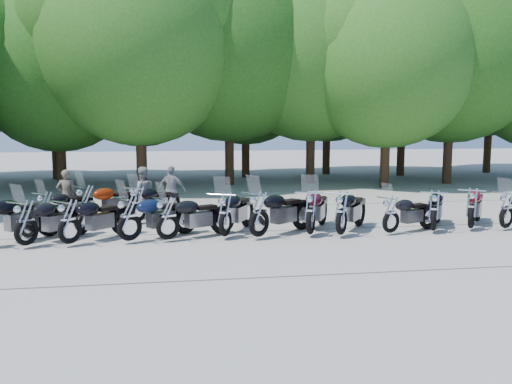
{
  "coord_description": "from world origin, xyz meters",
  "views": [
    {
      "loc": [
        -2.32,
        -13.07,
        2.99
      ],
      "look_at": [
        0.0,
        1.5,
        1.1
      ],
      "focal_mm": 38.0,
      "sensor_mm": 36.0,
      "label": 1
    }
  ],
  "objects": [
    {
      "name": "motorcycle_3",
      "position": [
        -3.35,
        0.5,
        0.67
      ],
      "size": [
        2.37,
        1.96,
        1.35
      ],
      "primitive_type": null,
      "rotation": [
        0.0,
        0.0,
        2.18
      ],
      "color": "#0C1837",
      "rests_on": "ground"
    },
    {
      "name": "motorcycle_9",
      "position": [
        3.49,
        0.44,
        0.59
      ],
      "size": [
        2.17,
        1.43,
        1.18
      ],
      "primitive_type": null,
      "rotation": [
        0.0,
        0.0,
        1.99
      ],
      "color": "black",
      "rests_on": "ground"
    },
    {
      "name": "tree_7",
      "position": [
        11.2,
        11.78,
        6.39
      ],
      "size": [
        8.79,
        8.79,
        10.79
      ],
      "color": "#3A2614",
      "rests_on": "ground"
    },
    {
      "name": "rider_0",
      "position": [
        -5.46,
        3.96,
        0.8
      ],
      "size": [
        0.61,
        0.42,
        1.59
      ],
      "primitive_type": "imported",
      "rotation": [
        0.0,
        0.0,
        3.22
      ],
      "color": "brown",
      "rests_on": "ground"
    },
    {
      "name": "tree_5",
      "position": [
        4.61,
        13.2,
        6.57
      ],
      "size": [
        9.04,
        9.04,
        11.1
      ],
      "color": "#3A2614",
      "rests_on": "ground"
    },
    {
      "name": "tree_4",
      "position": [
        0.54,
        13.09,
        6.64
      ],
      "size": [
        9.13,
        9.13,
        11.2
      ],
      "color": "#3A2614",
      "rests_on": "ground"
    },
    {
      "name": "motorcycle_12",
      "position": [
        6.94,
        0.55,
        0.62
      ],
      "size": [
        2.26,
        1.6,
        1.24
      ],
      "primitive_type": null,
      "rotation": [
        0.0,
        0.0,
        2.05
      ],
      "color": "black",
      "rests_on": "ground"
    },
    {
      "name": "tree_3",
      "position": [
        -3.57,
        11.24,
        6.32
      ],
      "size": [
        8.7,
        8.7,
        10.67
      ],
      "color": "#3A2614",
      "rests_on": "ground"
    },
    {
      "name": "motorcycle_11",
      "position": [
        5.94,
        0.65,
        0.68
      ],
      "size": [
        2.01,
        2.36,
        1.35
      ],
      "primitive_type": null,
      "rotation": [
        0.0,
        0.0,
        2.51
      ],
      "color": "maroon",
      "rests_on": "ground"
    },
    {
      "name": "tree_14",
      "position": [
        10.68,
        16.09,
        5.83
      ],
      "size": [
        8.02,
        8.02,
        9.84
      ],
      "color": "#3A2614",
      "rests_on": "ground"
    },
    {
      "name": "tree_13",
      "position": [
        6.69,
        17.47,
        6.04
      ],
      "size": [
        8.31,
        8.31,
        10.2
      ],
      "color": "#3A2614",
      "rests_on": "ground"
    },
    {
      "name": "motorcycle_14",
      "position": [
        -4.75,
        3.11,
        0.67
      ],
      "size": [
        2.33,
        2.03,
        1.35
      ],
      "primitive_type": null,
      "rotation": [
        0.0,
        0.0,
        2.23
      ],
      "color": "maroon",
      "rests_on": "ground"
    },
    {
      "name": "ground",
      "position": [
        0.0,
        0.0,
        0.0
      ],
      "size": [
        90.0,
        90.0,
        0.0
      ],
      "primitive_type": "plane",
      "color": "gray",
      "rests_on": "ground"
    },
    {
      "name": "motorcycle_5",
      "position": [
        -0.94,
        0.65,
        0.69
      ],
      "size": [
        1.76,
        2.52,
        1.38
      ],
      "primitive_type": null,
      "rotation": [
        0.0,
        0.0,
        2.68
      ],
      "color": "black",
      "rests_on": "ground"
    },
    {
      "name": "motorcycle_4",
      "position": [
        -2.4,
        0.52,
        0.65
      ],
      "size": [
        2.34,
        1.68,
        1.29
      ],
      "primitive_type": null,
      "rotation": [
        0.0,
        0.0,
        2.06
      ],
      "color": "black",
      "rests_on": "ground"
    },
    {
      "name": "motorcycle_7",
      "position": [
        1.31,
        0.56,
        0.7
      ],
      "size": [
        1.75,
        2.56,
        1.4
      ],
      "primitive_type": null,
      "rotation": [
        0.0,
        0.0,
        2.69
      ],
      "color": "#400818",
      "rests_on": "ground"
    },
    {
      "name": "motorcycle_13",
      "position": [
        -5.87,
        3.07,
        0.58
      ],
      "size": [
        1.8,
        1.99,
        1.17
      ],
      "primitive_type": null,
      "rotation": [
        0.0,
        0.0,
        2.45
      ],
      "color": "black",
      "rests_on": "ground"
    },
    {
      "name": "tree_2",
      "position": [
        -7.25,
        12.84,
        5.31
      ],
      "size": [
        7.31,
        7.31,
        8.97
      ],
      "color": "#3A2614",
      "rests_on": "ground"
    },
    {
      "name": "motorcycle_2",
      "position": [
        -4.76,
        0.39,
        0.65
      ],
      "size": [
        2.11,
        2.15,
        1.31
      ],
      "primitive_type": null,
      "rotation": [
        0.0,
        0.0,
        2.37
      ],
      "color": "black",
      "rests_on": "ground"
    },
    {
      "name": "rider_2",
      "position": [
        -2.28,
        4.57,
        0.81
      ],
      "size": [
        1.03,
        0.7,
        1.62
      ],
      "primitive_type": "imported",
      "rotation": [
        0.0,
        0.0,
        2.78
      ],
      "color": "gray",
      "rests_on": "ground"
    },
    {
      "name": "motorcycle_8",
      "position": [
        2.08,
        0.35,
        0.69
      ],
      "size": [
        2.01,
        2.43,
        1.38
      ],
      "primitive_type": null,
      "rotation": [
        0.0,
        0.0,
        2.53
      ],
      "color": "black",
      "rests_on": "ground"
    },
    {
      "name": "rider_1",
      "position": [
        -3.2,
        3.94,
        0.82
      ],
      "size": [
        0.91,
        0.77,
        1.64
      ],
      "primitive_type": "imported",
      "rotation": [
        0.0,
        0.0,
        3.35
      ],
      "color": "gray",
      "rests_on": "ground"
    },
    {
      "name": "motorcycle_6",
      "position": [
        -0.09,
        0.46,
        0.71
      ],
      "size": [
        2.44,
        2.13,
        1.41
      ],
      "primitive_type": null,
      "rotation": [
        0.0,
        0.0,
        2.23
      ],
      "color": "black",
      "rests_on": "ground"
    },
    {
      "name": "tree_15",
      "position": [
        16.61,
        17.02,
        7.03
      ],
      "size": [
        9.67,
        9.67,
        11.86
      ],
      "color": "#3A2614",
      "rests_on": "ground"
    },
    {
      "name": "tree_11",
      "position": [
        -3.76,
        16.43,
        5.49
      ],
      "size": [
        7.56,
        7.56,
        9.28
      ],
      "color": "#3A2614",
      "rests_on": "ground"
    },
    {
      "name": "tree_6",
      "position": [
        7.55,
        10.82,
        5.81
      ],
      "size": [
        8.0,
        8.0,
        9.82
      ],
      "color": "#3A2614",
      "rests_on": "ground"
    },
    {
      "name": "tree_12",
      "position": [
        1.8,
        16.47,
        5.72
      ],
      "size": [
        7.88,
        7.88,
        9.67
      ],
      "color": "#3A2614",
      "rests_on": "ground"
    },
    {
      "name": "motorcycle_1",
      "position": [
        -5.76,
        0.37,
        0.66
      ],
      "size": [
        1.98,
        2.27,
        1.31
      ],
      "primitive_type": null,
      "rotation": [
        0.0,
        0.0,
        2.48
      ],
      "color": "black",
      "rests_on": "ground"
    },
    {
      "name": "tree_10",
      "position": [
        -8.29,
        16.97,
        5.66
      ],
      "size": [
        7.78,
        7.78,
        9.55
      ],
      "color": "#3A2614",
      "rests_on": "ground"
    },
    {
      "name": "motorcycle_10",
      "position": [
        4.75,
        0.5,
        0.66
      ],
      "size": [
        1.82,
        2.38,
        1.33
      ],
      "primitive_type": null,
      "rotation": [
        0.0,
        0.0,
        2.6
      ],
      "color": "black",
      "rests_on": "ground"
    },
    {
      "name": "motorcycle_15",
      "position": [
        -3.28,
        3.16,
        0.63
      ],
      "size": [
        1.92,
        2.18,
        1.27
      ],
      "primitive_type": null,
      "rotation": [
        0.0,
        0.0,
        2.47
      ],
      "color": "black",
      "rests_on": "ground"
    }
  ]
}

